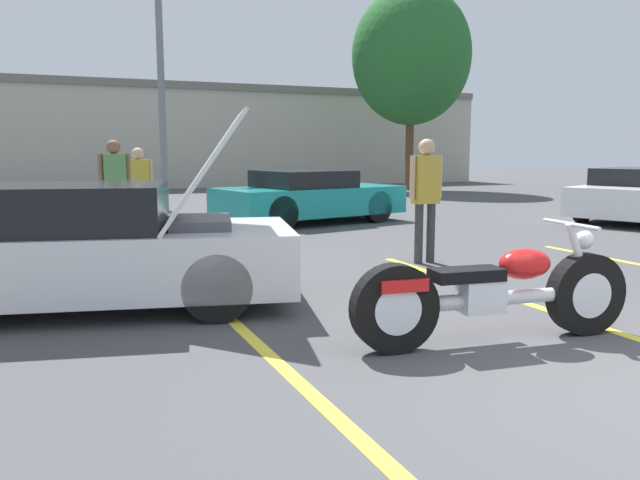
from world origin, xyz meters
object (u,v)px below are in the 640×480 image
light_pole (164,68)px  spectator_by_show_car (115,182)px  tree_background (411,56)px  parked_car_mid_row (308,197)px  show_car_hood_open (90,248)px  motorcycle (494,294)px  spectator_midground (426,189)px  spectator_near_motorcycle (139,184)px

light_pole → spectator_by_show_car: bearing=-107.8°
light_pole → tree_background: size_ratio=0.84×
parked_car_mid_row → show_car_hood_open: bearing=-140.9°
tree_background → spectator_by_show_car: 16.76m
motorcycle → spectator_midground: (1.52, 3.41, 0.63)m
show_car_hood_open → light_pole: bearing=89.2°
light_pole → show_car_hood_open: 10.96m
spectator_by_show_car → spectator_midground: bearing=-42.6°
show_car_hood_open → spectator_by_show_car: (0.67, 4.37, 0.44)m
motorcycle → tree_background: bearing=67.6°
show_car_hood_open → motorcycle: bearing=-27.3°
tree_background → show_car_hood_open: tree_background is taller
light_pole → motorcycle: (0.45, -12.77, -3.28)m
show_car_hood_open → spectator_near_motorcycle: 5.44m
spectator_near_motorcycle → tree_background: bearing=39.6°
light_pole → show_car_hood_open: (-2.55, -10.21, -3.09)m
light_pole → tree_background: (10.38, 4.82, 1.54)m
tree_background → motorcycle: (-9.92, -17.59, -4.82)m
tree_background → motorcycle: size_ratio=3.15×
spectator_near_motorcycle → spectator_by_show_car: bearing=-118.7°
parked_car_mid_row → spectator_near_motorcycle: spectator_near_motorcycle is taller
light_pole → spectator_midground: size_ratio=3.80×
motorcycle → spectator_near_motorcycle: bearing=110.1°
spectator_by_show_car → spectator_midground: size_ratio=1.01×
light_pole → motorcycle: 13.20m
spectator_by_show_car → show_car_hood_open: bearing=-98.8°
show_car_hood_open → parked_car_mid_row: 7.81m
parked_car_mid_row → tree_background: bearing=35.9°
motorcycle → spectator_near_motorcycle: size_ratio=1.53×
motorcycle → show_car_hood_open: show_car_hood_open is taller
tree_background → parked_car_mid_row: (-8.03, -8.93, -4.67)m
parked_car_mid_row → spectator_by_show_car: spectator_by_show_car is taller
light_pole → spectator_midground: bearing=-78.1°
show_car_hood_open → parked_car_mid_row: bearing=64.5°
light_pole → show_car_hood_open: light_pole is taller
motorcycle → spectator_midground: spectator_midground is taller
show_car_hood_open → spectator_near_motorcycle: (1.18, 5.30, 0.36)m
motorcycle → parked_car_mid_row: (1.89, 8.66, 0.15)m
show_car_hood_open → spectator_midground: show_car_hood_open is taller
light_pole → show_car_hood_open: bearing=-104.0°
tree_background → spectator_by_show_car: (-12.25, -10.65, -4.18)m
parked_car_mid_row → spectator_by_show_car: size_ratio=2.47×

